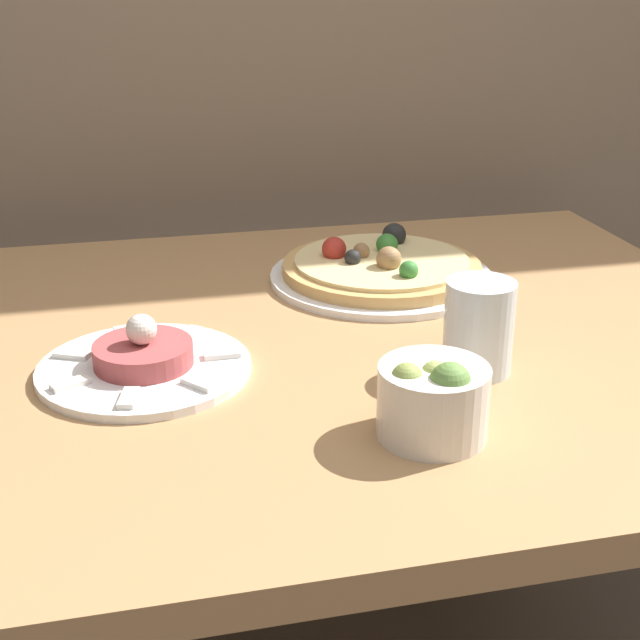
% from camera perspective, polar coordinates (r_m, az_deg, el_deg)
% --- Properties ---
extents(dining_table, '(1.03, 0.88, 0.72)m').
position_cam_1_polar(dining_table, '(1.12, 1.96, -5.57)').
color(dining_table, '#AD7F51').
rests_on(dining_table, ground_plane).
extents(pizza_plate, '(0.31, 0.31, 0.06)m').
position_cam_1_polar(pizza_plate, '(1.24, 3.93, 3.27)').
color(pizza_plate, white).
rests_on(pizza_plate, dining_table).
extents(tartare_plate, '(0.23, 0.23, 0.07)m').
position_cam_1_polar(tartare_plate, '(0.98, -11.20, -2.66)').
color(tartare_plate, white).
rests_on(tartare_plate, dining_table).
extents(small_bowl, '(0.10, 0.10, 0.08)m').
position_cam_1_polar(small_bowl, '(0.84, 7.25, -5.05)').
color(small_bowl, silver).
rests_on(small_bowl, dining_table).
extents(drinking_glass, '(0.08, 0.08, 0.10)m').
position_cam_1_polar(drinking_glass, '(0.97, 10.12, -0.45)').
color(drinking_glass, silver).
rests_on(drinking_glass, dining_table).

